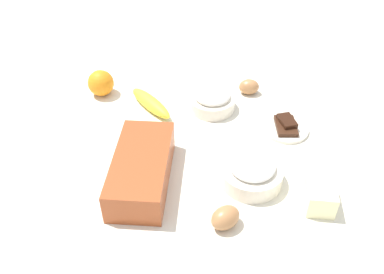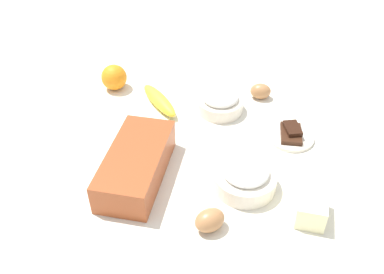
% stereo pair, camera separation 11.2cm
% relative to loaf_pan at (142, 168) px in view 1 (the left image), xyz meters
% --- Properties ---
extents(ground_plane, '(2.40, 2.40, 0.02)m').
position_rel_loaf_pan_xyz_m(ground_plane, '(0.11, -0.14, -0.05)').
color(ground_plane, silver).
extents(loaf_pan, '(0.30, 0.18, 0.08)m').
position_rel_loaf_pan_xyz_m(loaf_pan, '(0.00, 0.00, 0.00)').
color(loaf_pan, '#9E4723').
rests_on(loaf_pan, ground_plane).
extents(flour_bowl, '(0.14, 0.14, 0.07)m').
position_rel_loaf_pan_xyz_m(flour_bowl, '(0.28, -0.22, -0.01)').
color(flour_bowl, silver).
rests_on(flour_bowl, ground_plane).
extents(sugar_bowl, '(0.15, 0.15, 0.07)m').
position_rel_loaf_pan_xyz_m(sugar_bowl, '(-0.03, -0.26, -0.01)').
color(sugar_bowl, silver).
rests_on(sugar_bowl, ground_plane).
extents(banana, '(0.19, 0.14, 0.04)m').
position_rel_loaf_pan_xyz_m(banana, '(0.31, -0.03, -0.02)').
color(banana, yellow).
rests_on(banana, ground_plane).
extents(orange_fruit, '(0.08, 0.08, 0.08)m').
position_rel_loaf_pan_xyz_m(orange_fruit, '(0.41, 0.12, -0.00)').
color(orange_fruit, orange).
rests_on(orange_fruit, ground_plane).
extents(butter_block, '(0.10, 0.08, 0.06)m').
position_rel_loaf_pan_xyz_m(butter_block, '(-0.13, -0.40, -0.01)').
color(butter_block, '#F4EDB2').
rests_on(butter_block, ground_plane).
extents(egg_near_butter, '(0.06, 0.07, 0.05)m').
position_rel_loaf_pan_xyz_m(egg_near_butter, '(0.36, -0.35, -0.02)').
color(egg_near_butter, '#AC7446').
rests_on(egg_near_butter, ground_plane).
extents(egg_beside_bowl, '(0.08, 0.09, 0.05)m').
position_rel_loaf_pan_xyz_m(egg_beside_bowl, '(-0.16, -0.18, -0.02)').
color(egg_beside_bowl, '#AD7446').
rests_on(egg_beside_bowl, ground_plane).
extents(chocolate_plate, '(0.13, 0.13, 0.03)m').
position_rel_loaf_pan_xyz_m(chocolate_plate, '(0.16, -0.41, -0.03)').
color(chocolate_plate, silver).
rests_on(chocolate_plate, ground_plane).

